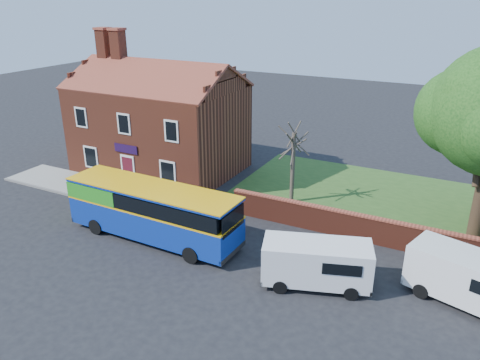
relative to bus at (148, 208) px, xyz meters
The scene contains 10 objects.
ground 2.74m from the bus, 66.01° to the right, with size 120.00×120.00×0.00m, color black.
pavement 7.47m from the bus, 147.93° to the left, with size 18.00×3.50×0.12m, color gray.
kerb 6.73m from the bus, 161.09° to the left, with size 18.00×0.15×0.14m, color slate.
grass_strip 17.84m from the bus, 38.75° to the left, with size 26.00×12.00×0.04m, color #426B28.
shop_building 11.54m from the bus, 122.76° to the left, with size 12.30×8.13×10.50m.
boundary_wall 14.79m from the bus, 20.26° to the left, with size 22.00×0.38×1.60m.
bus is the anchor object (origin of this frame).
van_near 10.02m from the bus, ahead, with size 5.44×3.51×2.22m.
van_far 16.66m from the bus, ahead, with size 5.78×3.60×2.37m.
bare_tree 9.91m from the bus, 56.54° to the left, with size 1.97×2.35×5.26m.
Camera 1 is at (14.65, -16.89, 13.03)m, focal length 35.00 mm.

